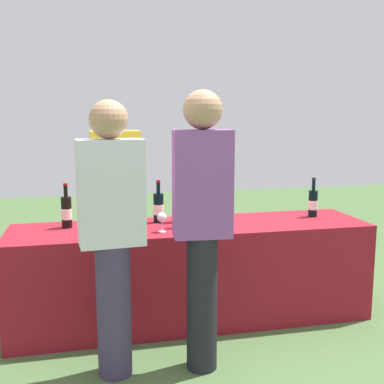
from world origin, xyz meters
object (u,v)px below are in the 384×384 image
Objects in this scene: wine_glass_2 at (176,213)px; server_pouring at (116,194)px; guest_1 at (202,218)px; wine_bottle_0 at (66,212)px; wine_bottle_2 at (178,207)px; guest_0 at (112,229)px; wine_glass_1 at (162,218)px; wine_glass_3 at (207,213)px; wine_bottle_1 at (159,207)px; wine_bottle_3 at (313,203)px; wine_glass_0 at (113,218)px.

server_pouring is (-0.38, 0.67, 0.04)m from wine_glass_2.
guest_1 is (0.03, -0.65, 0.10)m from wine_glass_2.
wine_bottle_2 is at bearing 0.02° from wine_bottle_0.
wine_glass_1 is at bearing 48.31° from guest_0.
guest_1 is (-0.02, -0.83, 0.10)m from wine_bottle_2.
wine_glass_1 is 1.00× the size of wine_glass_3.
wine_bottle_0 is at bearing 104.53° from guest_0.
wine_bottle_2 is 0.19m from wine_glass_2.
guest_0 reaches higher than wine_bottle_0.
wine_bottle_1 is at bearing 85.53° from wine_glass_1.
wine_bottle_3 is at bearing 6.77° from wine_glass_2.
wine_bottle_1 is at bearing 31.76° from wine_glass_0.
wine_glass_2 is 0.77m from server_pouring.
wine_bottle_0 is 0.20× the size of server_pouring.
wine_bottle_3 is 0.93m from wine_glass_3.
guest_1 is at bearing 104.94° from server_pouring.
server_pouring is at bearing 119.99° from wine_glass_2.
wine_bottle_0 is 0.68m from wine_bottle_1.
wine_bottle_1 is 0.20× the size of server_pouring.
wine_glass_3 is (-0.92, -0.13, -0.01)m from wine_bottle_3.
wine_bottle_3 is 0.19× the size of server_pouring.
wine_bottle_0 is 1.17m from guest_1.
wine_bottle_0 is at bearing 139.19° from guest_1.
server_pouring is at bearing 122.56° from wine_bottle_1.
wine_glass_2 is at bearing 1.19° from wine_glass_0.
server_pouring is at bearing 112.68° from guest_1.
wine_bottle_1 reaches higher than wine_glass_1.
wine_bottle_1 reaches higher than wine_bottle_2.
wine_bottle_1 is 0.42m from wine_glass_0.
wine_bottle_3 is 1.63m from server_pouring.
server_pouring is (-0.26, 0.77, 0.05)m from wine_glass_1.
wine_bottle_0 is at bearing 149.16° from wine_glass_0.
wine_bottle_0 is 2.34× the size of wine_glass_1.
guest_1 reaches higher than wine_bottle_1.
wine_bottle_0 is 1.03× the size of wine_bottle_3.
wine_glass_0 is 0.60m from guest_0.
wine_bottle_2 is at bearing 50.27° from guest_0.
wine_bottle_3 is (1.93, -0.05, -0.01)m from wine_bottle_0.
server_pouring reaches higher than wine_glass_0.
wine_bottle_1 is 2.16× the size of wine_glass_2.
wine_bottle_1 reaches higher than wine_glass_3.
wine_bottle_3 reaches higher than wine_glass_2.
wine_glass_3 is 0.69m from guest_1.
wine_glass_1 is 0.81m from server_pouring.
guest_0 is at bearing -129.21° from wine_glass_2.
wine_bottle_1 reaches higher than wine_bottle_3.
wine_bottle_3 is 2.36× the size of wine_glass_0.
wine_bottle_3 is at bearing 19.21° from guest_0.
wine_glass_1 is 0.09× the size of server_pouring.
wine_glass_0 is (-0.36, -0.22, -0.02)m from wine_bottle_1.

